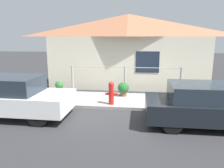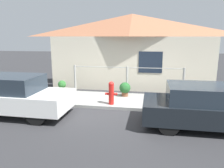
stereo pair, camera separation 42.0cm
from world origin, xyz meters
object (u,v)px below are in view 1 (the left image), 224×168
(potted_plant_near_hydrant, at_px, (123,88))
(fire_hydrant, at_px, (111,92))
(car_left, at_px, (11,96))
(car_right, at_px, (209,105))
(potted_plant_by_fence, at_px, (59,86))

(potted_plant_near_hydrant, bearing_deg, fire_hydrant, -106.61)
(car_left, xyz_separation_m, fire_hydrant, (3.17, 1.36, -0.11))
(car_left, distance_m, potted_plant_near_hydrant, 4.40)
(car_left, relative_size, car_right, 1.03)
(fire_hydrant, bearing_deg, potted_plant_near_hydrant, 73.39)
(fire_hydrant, xyz_separation_m, potted_plant_near_hydrant, (0.37, 1.24, -0.12))
(car_left, height_order, fire_hydrant, car_left)
(car_right, relative_size, potted_plant_near_hydrant, 6.27)
(fire_hydrant, bearing_deg, car_right, -23.80)
(car_right, xyz_separation_m, potted_plant_near_hydrant, (-2.72, 2.60, -0.18))
(car_left, relative_size, potted_plant_near_hydrant, 6.46)
(fire_hydrant, xyz_separation_m, potted_plant_by_fence, (-2.58, 1.46, -0.14))
(car_right, xyz_separation_m, fire_hydrant, (-3.09, 1.36, -0.06))
(potted_plant_near_hydrant, xyz_separation_m, potted_plant_by_fence, (-2.95, 0.23, -0.02))
(fire_hydrant, height_order, potted_plant_near_hydrant, fire_hydrant)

